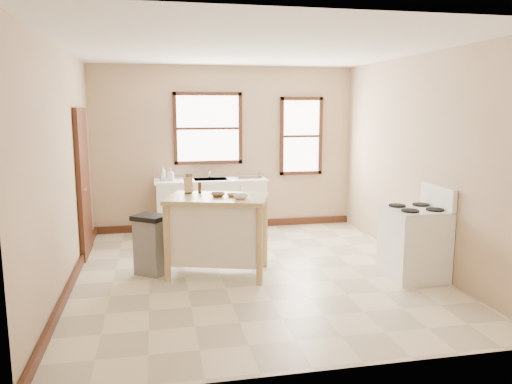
% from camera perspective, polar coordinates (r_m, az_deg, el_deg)
% --- Properties ---
extents(floor, '(5.00, 5.00, 0.00)m').
position_cam_1_polar(floor, '(6.52, -0.23, -9.18)').
color(floor, '#B8AD92').
rests_on(floor, ground).
extents(ceiling, '(5.00, 5.00, 0.00)m').
position_cam_1_polar(ceiling, '(6.21, -0.25, 16.10)').
color(ceiling, white).
rests_on(ceiling, ground).
extents(wall_back, '(4.50, 0.04, 2.80)m').
position_cam_1_polar(wall_back, '(8.66, -3.50, 4.97)').
color(wall_back, tan).
rests_on(wall_back, ground).
extents(wall_left, '(0.04, 5.00, 2.80)m').
position_cam_1_polar(wall_left, '(6.18, -21.19, 2.47)').
color(wall_left, tan).
rests_on(wall_left, ground).
extents(wall_right, '(0.04, 5.00, 2.80)m').
position_cam_1_polar(wall_right, '(7.00, 18.16, 3.41)').
color(wall_right, tan).
rests_on(wall_right, ground).
extents(window_main, '(1.17, 0.06, 1.22)m').
position_cam_1_polar(window_main, '(8.58, -5.51, 7.24)').
color(window_main, '#351D0E').
rests_on(window_main, wall_back).
extents(window_side, '(0.77, 0.06, 1.37)m').
position_cam_1_polar(window_side, '(8.92, 5.18, 6.37)').
color(window_side, '#351D0E').
rests_on(window_side, wall_back).
extents(door_left, '(0.06, 0.90, 2.10)m').
position_cam_1_polar(door_left, '(7.49, -19.11, 1.03)').
color(door_left, '#351D0E').
rests_on(door_left, ground).
extents(baseboard_back, '(4.50, 0.04, 0.12)m').
position_cam_1_polar(baseboard_back, '(8.84, -3.39, -3.73)').
color(baseboard_back, '#351D0E').
rests_on(baseboard_back, ground).
extents(baseboard_left, '(0.04, 5.00, 0.12)m').
position_cam_1_polar(baseboard_left, '(6.46, -20.20, -9.39)').
color(baseboard_left, '#351D0E').
rests_on(baseboard_left, ground).
extents(sink_counter, '(1.86, 0.62, 0.92)m').
position_cam_1_polar(sink_counter, '(8.46, -5.16, -1.60)').
color(sink_counter, white).
rests_on(sink_counter, ground).
extents(faucet, '(0.03, 0.03, 0.22)m').
position_cam_1_polar(faucet, '(8.54, -5.36, 2.39)').
color(faucet, silver).
rests_on(faucet, sink_counter).
extents(soap_bottle_a, '(0.11, 0.11, 0.25)m').
position_cam_1_polar(soap_bottle_a, '(8.28, -10.61, 2.13)').
color(soap_bottle_a, '#B2B2B2').
rests_on(soap_bottle_a, sink_counter).
extents(soap_bottle_b, '(0.11, 0.11, 0.19)m').
position_cam_1_polar(soap_bottle_b, '(8.32, -9.71, 2.01)').
color(soap_bottle_b, '#B2B2B2').
rests_on(soap_bottle_b, sink_counter).
extents(dish_rack, '(0.48, 0.41, 0.10)m').
position_cam_1_polar(dish_rack, '(8.42, -0.86, 1.92)').
color(dish_rack, silver).
rests_on(dish_rack, sink_counter).
extents(kitchen_island, '(1.41, 1.12, 1.00)m').
position_cam_1_polar(kitchen_island, '(6.34, -4.38, -4.99)').
color(kitchen_island, tan).
rests_on(kitchen_island, ground).
extents(knife_block, '(0.11, 0.11, 0.20)m').
position_cam_1_polar(knife_block, '(6.49, -7.75, 0.71)').
color(knife_block, tan).
rests_on(knife_block, kitchen_island).
extents(pepper_grinder, '(0.06, 0.06, 0.15)m').
position_cam_1_polar(pepper_grinder, '(6.48, -6.45, 0.51)').
color(pepper_grinder, '#421C11').
rests_on(pepper_grinder, kitchen_island).
extents(bowl_a, '(0.21, 0.21, 0.05)m').
position_cam_1_polar(bowl_a, '(6.22, -4.38, -0.32)').
color(bowl_a, brown).
rests_on(bowl_a, kitchen_island).
extents(bowl_b, '(0.18, 0.18, 0.04)m').
position_cam_1_polar(bowl_b, '(6.21, -2.71, -0.37)').
color(bowl_b, brown).
rests_on(bowl_b, kitchen_island).
extents(bowl_c, '(0.23, 0.23, 0.06)m').
position_cam_1_polar(bowl_c, '(6.04, -1.76, -0.55)').
color(bowl_c, silver).
rests_on(bowl_c, kitchen_island).
extents(trash_bin, '(0.51, 0.50, 0.77)m').
position_cam_1_polar(trash_bin, '(6.50, -11.89, -5.90)').
color(trash_bin, slate).
rests_on(trash_bin, ground).
extents(gas_stove, '(0.71, 0.72, 1.15)m').
position_cam_1_polar(gas_stove, '(6.50, 17.65, -4.42)').
color(gas_stove, white).
rests_on(gas_stove, ground).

